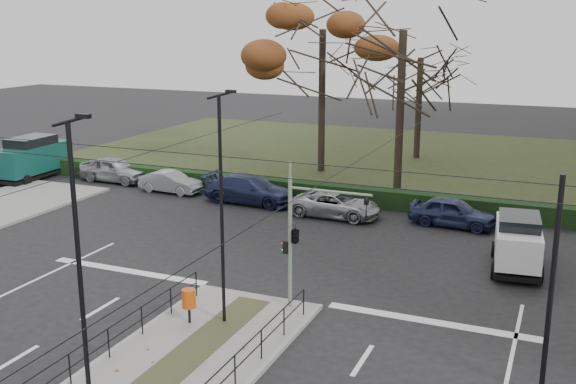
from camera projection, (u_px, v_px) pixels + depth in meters
name	position (u px, v px, depth m)	size (l,w,h in m)	color
ground	(188.00, 360.00, 19.65)	(140.00, 140.00, 0.00)	black
park	(342.00, 154.00, 50.49)	(38.00, 26.00, 0.10)	#253219
hedge	(267.00, 187.00, 38.41)	(38.00, 1.00, 1.00)	black
median_railing	(133.00, 371.00, 17.09)	(4.14, 13.24, 0.92)	black
catenary	(212.00, 233.00, 20.26)	(20.00, 34.00, 6.00)	black
traffic_light	(297.00, 233.00, 22.38)	(3.08, 1.77, 4.53)	slate
litter_bin	(189.00, 299.00, 21.62)	(0.45, 0.45, 1.14)	black
streetlamp_median_near	(81.00, 281.00, 14.91)	(0.64, 0.13, 7.62)	black
streetlamp_median_far	(222.00, 208.00, 20.97)	(0.63, 0.13, 7.51)	black
parked_car_first	(114.00, 169.00, 41.65)	(1.81, 4.51, 1.54)	#929599
parked_car_second	(171.00, 182.00, 39.01)	(1.31, 3.75, 1.23)	#929599
parked_car_third	(250.00, 189.00, 36.71)	(2.13, 5.23, 1.52)	#1E2446
parked_car_fourth	(336.00, 205.00, 34.10)	(2.10, 4.56, 1.27)	#929599
white_van	(518.00, 241.00, 26.67)	(2.24, 4.23, 2.23)	silver
green_van	(32.00, 157.00, 42.31)	(2.35, 5.50, 2.68)	#0D3C34
rust_tree	(323.00, 29.00, 42.23)	(9.73, 9.73, 11.97)	black
bare_tree_center	(421.00, 65.00, 47.20)	(6.46, 6.46, 9.47)	black
bare_tree_near	(403.00, 43.00, 35.68)	(7.44, 7.44, 12.11)	black
parked_car_fifth	(453.00, 212.00, 32.48)	(1.67, 4.15, 1.42)	#1E2446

